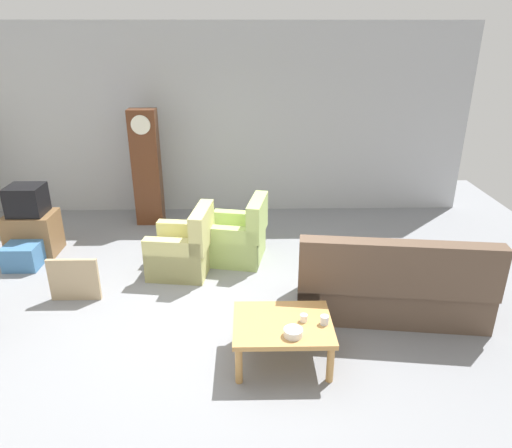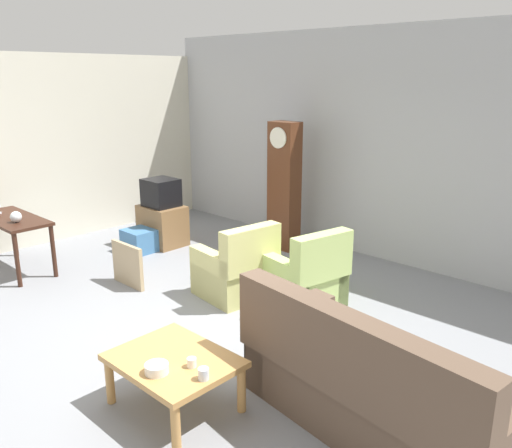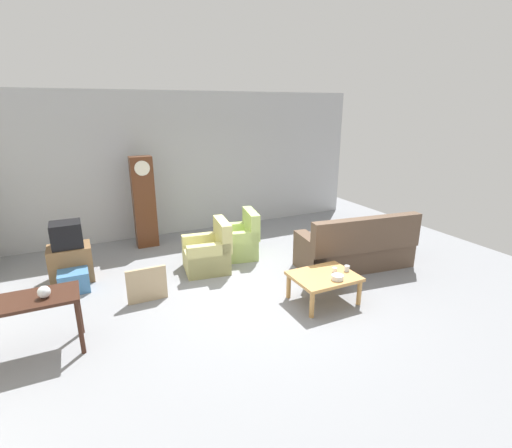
{
  "view_description": "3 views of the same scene",
  "coord_description": "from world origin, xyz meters",
  "views": [
    {
      "loc": [
        0.39,
        -4.51,
        3.05
      ],
      "look_at": [
        0.49,
        0.65,
        0.9
      ],
      "focal_mm": 32.71,
      "sensor_mm": 36.0,
      "label": 1
    },
    {
      "loc": [
        3.7,
        -2.93,
        2.57
      ],
      "look_at": [
        -0.02,
        0.99,
        1.02
      ],
      "focal_mm": 36.89,
      "sensor_mm": 36.0,
      "label": 2
    },
    {
      "loc": [
        -2.46,
        -4.95,
        2.88
      ],
      "look_at": [
        0.18,
        0.54,
        0.96
      ],
      "focal_mm": 26.39,
      "sensor_mm": 36.0,
      "label": 3
    }
  ],
  "objects": [
    {
      "name": "coffee_table_wood",
      "position": [
        0.72,
        -0.72,
        0.37
      ],
      "size": [
        0.96,
        0.76,
        0.44
      ],
      "color": "tan",
      "rests_on": "ground_plane"
    },
    {
      "name": "storage_box_blue",
      "position": [
        -2.72,
        1.32,
        0.17
      ],
      "size": [
        0.46,
        0.42,
        0.34
      ],
      "primitive_type": "cube",
      "color": "teal",
      "rests_on": "ground_plane"
    },
    {
      "name": "garage_door_wall",
      "position": [
        0.0,
        3.6,
        1.6
      ],
      "size": [
        8.4,
        0.16,
        3.2
      ],
      "primitive_type": "cube",
      "color": "#ADAFB5",
      "rests_on": "ground_plane"
    },
    {
      "name": "grandfather_clock",
      "position": [
        -1.26,
        2.92,
        0.96
      ],
      "size": [
        0.44,
        0.3,
        1.91
      ],
      "color": "#562D19",
      "rests_on": "ground_plane"
    },
    {
      "name": "tv_stand_cabinet",
      "position": [
        -2.74,
        1.76,
        0.31
      ],
      "size": [
        0.68,
        0.52,
        0.62
      ],
      "primitive_type": "cube",
      "color": "brown",
      "rests_on": "ground_plane"
    },
    {
      "name": "console_table_dark",
      "position": [
        -3.26,
        -0.29,
        0.63
      ],
      "size": [
        1.3,
        0.56,
        0.74
      ],
      "color": "#381E14",
      "rests_on": "ground_plane"
    },
    {
      "name": "cup_blue_rimmed",
      "position": [
        1.12,
        -0.76,
        0.48
      ],
      "size": [
        0.08,
        0.08,
        0.09
      ],
      "primitive_type": "cylinder",
      "color": "silver",
      "rests_on": "coffee_table_wood"
    },
    {
      "name": "ground_plane",
      "position": [
        0.0,
        0.0,
        0.0
      ],
      "size": [
        10.4,
        10.4,
        0.0
      ],
      "primitive_type": "plane",
      "color": "gray"
    },
    {
      "name": "framed_picture_leaning",
      "position": [
        -1.71,
        0.44,
        0.27
      ],
      "size": [
        0.6,
        0.05,
        0.54
      ],
      "primitive_type": "cube",
      "color": "tan",
      "rests_on": "ground_plane"
    },
    {
      "name": "glass_dome_cloche",
      "position": [
        -2.98,
        -0.34,
        0.81
      ],
      "size": [
        0.14,
        0.14,
        0.14
      ],
      "primitive_type": "sphere",
      "color": "silver",
      "rests_on": "console_table_dark"
    },
    {
      "name": "tv_crt",
      "position": [
        -2.74,
        1.76,
        0.83
      ],
      "size": [
        0.48,
        0.44,
        0.42
      ],
      "primitive_type": "cube",
      "color": "black",
      "rests_on": "tv_stand_cabinet"
    },
    {
      "name": "bowl_white_stacked",
      "position": [
        0.8,
        -0.94,
        0.47
      ],
      "size": [
        0.18,
        0.18,
        0.07
      ],
      "primitive_type": "cylinder",
      "color": "white",
      "rests_on": "coffee_table_wood"
    },
    {
      "name": "armchair_olive_far",
      "position": [
        0.26,
        1.52,
        0.31
      ],
      "size": [
        0.92,
        0.9,
        0.92
      ],
      "color": "#B7D275",
      "rests_on": "ground_plane"
    },
    {
      "name": "armchair_olive_near",
      "position": [
        -0.48,
        1.15,
        0.31
      ],
      "size": [
        0.88,
        0.86,
        0.92
      ],
      "color": "#CCC67A",
      "rests_on": "ground_plane"
    },
    {
      "name": "couch_floral",
      "position": [
        2.01,
        0.07,
        0.35
      ],
      "size": [
        2.19,
        1.13,
        1.04
      ],
      "color": "brown",
      "rests_on": "ground_plane"
    },
    {
      "name": "cup_white_porcelain",
      "position": [
        0.92,
        -0.71,
        0.47
      ],
      "size": [
        0.07,
        0.07,
        0.07
      ],
      "primitive_type": "cylinder",
      "color": "white",
      "rests_on": "coffee_table_wood"
    }
  ]
}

